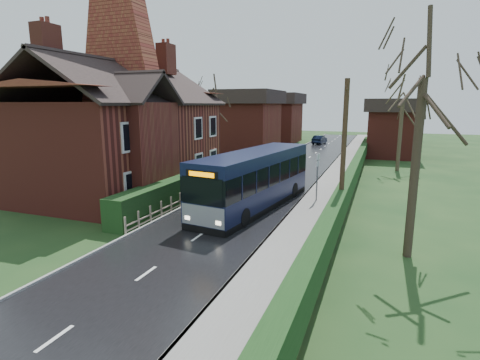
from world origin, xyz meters
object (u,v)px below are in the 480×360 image
at_px(brick_house, 126,127).
at_px(bus_stop_sign, 317,170).
at_px(car_green, 215,193).
at_px(bus, 254,180).
at_px(car_silver, 242,171).
at_px(telegraph_pole, 343,153).

xyz_separation_m(brick_house, bus_stop_sign, (12.73, 1.22, -2.37)).
relative_size(brick_house, car_green, 3.39).
relative_size(bus, bus_stop_sign, 3.60).
height_order(bus, car_silver, bus).
height_order(brick_house, telegraph_pole, brick_house).
bearing_deg(car_silver, brick_house, -134.71).
bearing_deg(bus_stop_sign, bus, -132.28).
height_order(brick_house, car_green, brick_house).
xyz_separation_m(bus, car_green, (-2.51, 0.01, -0.99)).
relative_size(car_silver, bus_stop_sign, 1.25).
relative_size(car_silver, car_green, 0.89).
bearing_deg(bus, car_green, -172.17).
bearing_deg(car_silver, bus, -67.74).
distance_m(bus, telegraph_pole, 5.58).
bearing_deg(bus_stop_sign, brick_house, -162.77).
xyz_separation_m(brick_house, car_green, (7.02, -1.10, -3.75)).
bearing_deg(bus_stop_sign, car_green, -146.14).
bearing_deg(car_silver, bus_stop_sign, -41.08).
distance_m(brick_house, bus_stop_sign, 13.01).
relative_size(car_green, bus_stop_sign, 1.41).
distance_m(bus_stop_sign, telegraph_pole, 4.51).
height_order(car_silver, bus_stop_sign, bus_stop_sign).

